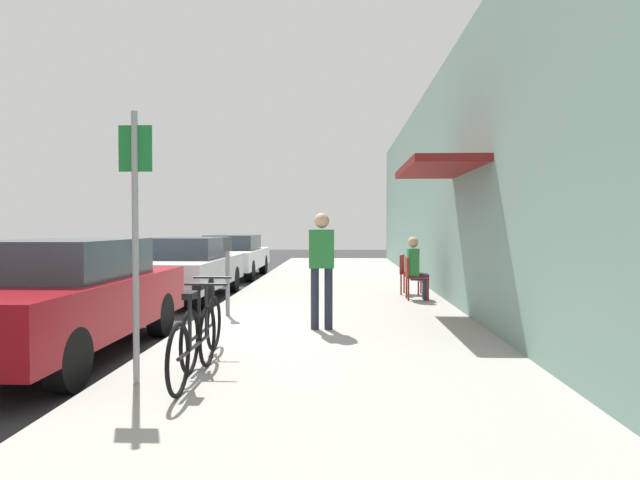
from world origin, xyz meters
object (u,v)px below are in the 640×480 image
(parked_car_1, at_px, (186,267))
(parked_car_2, at_px, (233,255))
(parked_car_0, at_px, (61,297))
(street_sign, at_px, (135,225))
(pedestrian_standing, at_px, (322,261))
(seated_patron_0, at_px, (416,266))
(cafe_chair_1, at_px, (408,271))
(parking_meter, at_px, (228,270))
(bicycle_1, at_px, (203,329))
(cafe_chair_0, at_px, (413,275))
(bicycle_0, at_px, (194,344))

(parked_car_1, bearing_deg, parked_car_2, 90.00)
(parked_car_0, bearing_deg, street_sign, -44.37)
(pedestrian_standing, bearing_deg, parked_car_0, -157.36)
(parked_car_1, distance_m, parked_car_2, 5.24)
(parked_car_2, relative_size, pedestrian_standing, 2.59)
(parked_car_1, height_order, seated_patron_0, seated_patron_0)
(parked_car_0, distance_m, cafe_chair_1, 7.43)
(parking_meter, xyz_separation_m, bicycle_1, (0.37, -3.08, -0.41))
(bicycle_1, bearing_deg, parked_car_0, 163.18)
(parked_car_2, height_order, cafe_chair_0, parked_car_2)
(parked_car_0, height_order, cafe_chair_1, parked_car_0)
(parked_car_1, xyz_separation_m, parked_car_2, (0.00, 5.24, -0.01))
(bicycle_1, relative_size, cafe_chair_1, 1.97)
(bicycle_1, distance_m, seated_patron_0, 6.06)
(parked_car_0, height_order, seated_patron_0, parked_car_0)
(bicycle_1, bearing_deg, parking_meter, 96.77)
(parked_car_0, distance_m, bicycle_0, 2.45)
(pedestrian_standing, bearing_deg, bicycle_1, -123.58)
(parked_car_1, height_order, street_sign, street_sign)
(parked_car_1, bearing_deg, street_sign, -77.67)
(seated_patron_0, distance_m, cafe_chair_1, 0.95)
(street_sign, distance_m, cafe_chair_0, 7.07)
(street_sign, height_order, seated_patron_0, street_sign)
(parked_car_1, height_order, parking_meter, parking_meter)
(bicycle_0, relative_size, cafe_chair_1, 1.97)
(parked_car_2, bearing_deg, parked_car_1, -90.00)
(parked_car_0, xyz_separation_m, parked_car_1, (0.00, 5.39, -0.03))
(parked_car_2, height_order, pedestrian_standing, pedestrian_standing)
(street_sign, height_order, cafe_chair_1, street_sign)
(seated_patron_0, relative_size, pedestrian_standing, 0.76)
(street_sign, bearing_deg, parked_car_2, 97.07)
(parked_car_1, relative_size, pedestrian_standing, 2.59)
(seated_patron_0, relative_size, cafe_chair_1, 1.48)
(parked_car_1, bearing_deg, bicycle_1, -72.22)
(parked_car_1, xyz_separation_m, bicycle_1, (1.92, -5.97, -0.24))
(parked_car_1, distance_m, bicycle_1, 6.28)
(street_sign, relative_size, bicycle_0, 1.52)
(pedestrian_standing, bearing_deg, parking_meter, 144.24)
(bicycle_0, xyz_separation_m, seated_patron_0, (2.97, 5.97, 0.34))
(bicycle_0, distance_m, seated_patron_0, 6.68)
(parked_car_2, xyz_separation_m, bicycle_1, (1.92, -11.21, -0.22))
(bicycle_0, bearing_deg, bicycle_1, 98.33)
(parked_car_2, xyz_separation_m, cafe_chair_1, (4.94, -5.08, -0.08))
(parking_meter, relative_size, seated_patron_0, 1.02)
(parked_car_1, height_order, cafe_chair_1, parked_car_1)
(street_sign, relative_size, bicycle_1, 1.52)
(parking_meter, relative_size, street_sign, 0.51)
(parked_car_2, height_order, bicycle_1, parked_car_2)
(street_sign, bearing_deg, bicycle_1, 64.93)
(parking_meter, bearing_deg, bicycle_0, -82.92)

